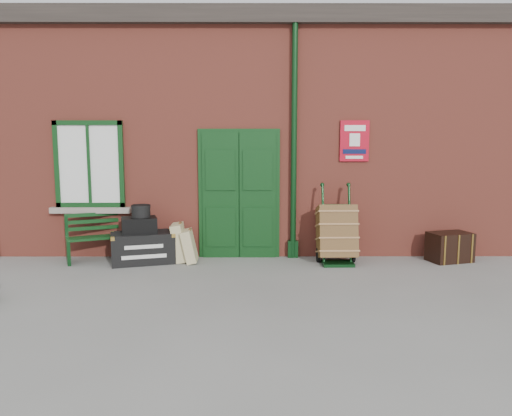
{
  "coord_description": "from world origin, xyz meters",
  "views": [
    {
      "loc": [
        -0.03,
        -7.22,
        2.08
      ],
      "look_at": [
        -0.01,
        0.6,
        1.0
      ],
      "focal_mm": 35.0,
      "sensor_mm": 36.0,
      "label": 1
    }
  ],
  "objects_px": {
    "houdini_trunk": "(143,248)",
    "porter_trolley": "(337,233)",
    "bench": "(108,235)",
    "dark_trunk": "(450,247)"
  },
  "relations": [
    {
      "from": "houdini_trunk",
      "to": "porter_trolley",
      "type": "xyz_separation_m",
      "value": [
        3.28,
        -0.02,
        0.25
      ]
    },
    {
      "from": "bench",
      "to": "dark_trunk",
      "type": "relative_size",
      "value": 2.06
    },
    {
      "from": "porter_trolley",
      "to": "dark_trunk",
      "type": "relative_size",
      "value": 1.9
    },
    {
      "from": "bench",
      "to": "houdini_trunk",
      "type": "height_order",
      "value": "bench"
    },
    {
      "from": "bench",
      "to": "porter_trolley",
      "type": "bearing_deg",
      "value": -27.08
    },
    {
      "from": "bench",
      "to": "houdini_trunk",
      "type": "relative_size",
      "value": 1.37
    },
    {
      "from": "porter_trolley",
      "to": "dark_trunk",
      "type": "distance_m",
      "value": 1.98
    },
    {
      "from": "houdini_trunk",
      "to": "porter_trolley",
      "type": "distance_m",
      "value": 3.29
    },
    {
      "from": "bench",
      "to": "houdini_trunk",
      "type": "xyz_separation_m",
      "value": [
        0.66,
        -0.25,
        -0.17
      ]
    },
    {
      "from": "houdini_trunk",
      "to": "bench",
      "type": "bearing_deg",
      "value": 143.2
    }
  ]
}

